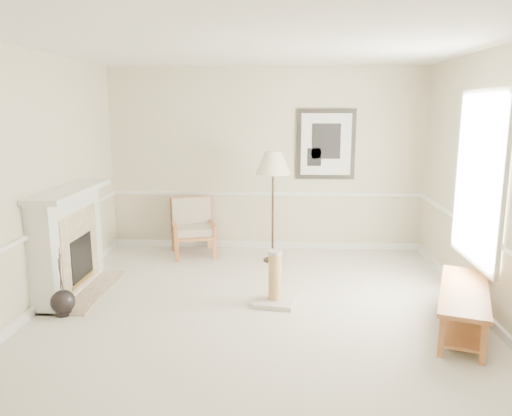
{
  "coord_description": "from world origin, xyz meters",
  "views": [
    {
      "loc": [
        0.26,
        -5.2,
        2.27
      ],
      "look_at": [
        -0.05,
        0.7,
        1.07
      ],
      "focal_mm": 35.0,
      "sensor_mm": 36.0,
      "label": 1
    }
  ],
  "objects_px": {
    "armchair": "(193,224)",
    "floor_lamp": "(273,166)",
    "bench": "(463,302)",
    "scratching_post": "(275,287)",
    "floor_vase": "(63,303)"
  },
  "relations": [
    {
      "from": "armchair",
      "to": "floor_lamp",
      "type": "relative_size",
      "value": 0.53
    },
    {
      "from": "floor_vase",
      "to": "scratching_post",
      "type": "height_order",
      "value": "floor_vase"
    },
    {
      "from": "armchair",
      "to": "bench",
      "type": "xyz_separation_m",
      "value": [
        3.28,
        -2.61,
        -0.17
      ]
    },
    {
      "from": "floor_lamp",
      "to": "bench",
      "type": "distance_m",
      "value": 3.23
    },
    {
      "from": "floor_lamp",
      "to": "scratching_post",
      "type": "distance_m",
      "value": 2.07
    },
    {
      "from": "armchair",
      "to": "bench",
      "type": "bearing_deg",
      "value": -55.06
    },
    {
      "from": "armchair",
      "to": "floor_lamp",
      "type": "bearing_deg",
      "value": -32.06
    },
    {
      "from": "bench",
      "to": "scratching_post",
      "type": "bearing_deg",
      "value": 163.21
    },
    {
      "from": "scratching_post",
      "to": "bench",
      "type": "bearing_deg",
      "value": -16.79
    },
    {
      "from": "floor_vase",
      "to": "armchair",
      "type": "xyz_separation_m",
      "value": [
        1.02,
        2.47,
        0.32
      ]
    },
    {
      "from": "floor_lamp",
      "to": "scratching_post",
      "type": "relative_size",
      "value": 2.53
    },
    {
      "from": "floor_vase",
      "to": "floor_lamp",
      "type": "xyz_separation_m",
      "value": [
        2.29,
        2.12,
        1.29
      ]
    },
    {
      "from": "bench",
      "to": "floor_vase",
      "type": "bearing_deg",
      "value": 178.14
    },
    {
      "from": "armchair",
      "to": "bench",
      "type": "height_order",
      "value": "armchair"
    },
    {
      "from": "floor_vase",
      "to": "floor_lamp",
      "type": "relative_size",
      "value": 0.48
    }
  ]
}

